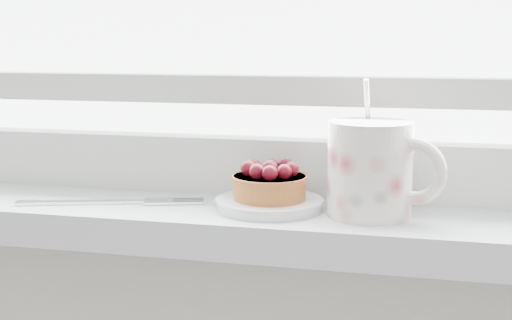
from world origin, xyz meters
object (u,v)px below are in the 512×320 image
(saucer, at_px, (270,204))
(floral_mug, at_px, (373,167))
(raspberry_tart, at_px, (270,182))
(fork, at_px, (109,202))

(saucer, xyz_separation_m, floral_mug, (0.12, -0.00, 0.05))
(saucer, bearing_deg, raspberry_tart, 8.90)
(fork, bearing_deg, floral_mug, 2.81)
(saucer, height_order, fork, saucer)
(saucer, relative_size, fork, 0.57)
(saucer, bearing_deg, fork, -174.18)
(floral_mug, bearing_deg, raspberry_tart, 177.85)
(saucer, distance_m, fork, 0.19)
(floral_mug, height_order, fork, floral_mug)
(raspberry_tart, distance_m, floral_mug, 0.12)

